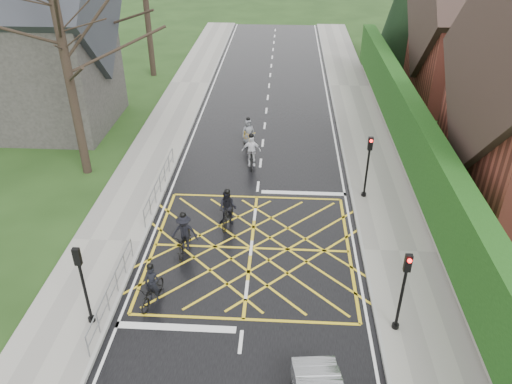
# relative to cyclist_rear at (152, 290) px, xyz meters

# --- Properties ---
(ground) EXTENTS (120.00, 120.00, 0.00)m
(ground) POSITION_rel_cyclist_rear_xyz_m (3.28, 3.29, -0.54)
(ground) COLOR black
(ground) RESTS_ON ground
(road) EXTENTS (9.00, 80.00, 0.01)m
(road) POSITION_rel_cyclist_rear_xyz_m (3.28, 3.29, -0.53)
(road) COLOR black
(road) RESTS_ON ground
(sidewalk_right) EXTENTS (3.00, 80.00, 0.15)m
(sidewalk_right) POSITION_rel_cyclist_rear_xyz_m (9.28, 3.29, -0.46)
(sidewalk_right) COLOR gray
(sidewalk_right) RESTS_ON ground
(sidewalk_left) EXTENTS (3.00, 80.00, 0.15)m
(sidewalk_left) POSITION_rel_cyclist_rear_xyz_m (-2.72, 3.29, -0.46)
(sidewalk_left) COLOR gray
(sidewalk_left) RESTS_ON ground
(stone_wall) EXTENTS (0.50, 38.00, 0.70)m
(stone_wall) POSITION_rel_cyclist_rear_xyz_m (11.03, 9.29, -0.19)
(stone_wall) COLOR slate
(stone_wall) RESTS_ON ground
(hedge) EXTENTS (0.90, 38.00, 2.80)m
(hedge) POSITION_rel_cyclist_rear_xyz_m (11.03, 9.29, 1.56)
(hedge) COLOR black
(hedge) RESTS_ON stone_wall
(house_far) EXTENTS (9.80, 8.80, 10.30)m
(house_far) POSITION_rel_cyclist_rear_xyz_m (18.03, 21.29, 3.82)
(house_far) COLOR brown
(house_far) RESTS_ON ground
(conifer) EXTENTS (4.60, 4.60, 10.00)m
(conifer) POSITION_rel_cyclist_rear_xyz_m (14.03, 29.29, 4.46)
(conifer) COLOR black
(conifer) RESTS_ON ground
(church) EXTENTS (8.80, 7.80, 11.00)m
(church) POSITION_rel_cyclist_rear_xyz_m (-10.26, 15.29, 4.39)
(church) COLOR #2D2B28
(church) RESTS_ON ground
(tree_near) EXTENTS (9.24, 9.24, 11.44)m
(tree_near) POSITION_rel_cyclist_rear_xyz_m (-5.72, 9.29, 7.37)
(tree_near) COLOR black
(tree_near) RESTS_ON ground
(railing_south) EXTENTS (0.05, 5.04, 1.03)m
(railing_south) POSITION_rel_cyclist_rear_xyz_m (-1.37, -0.21, 0.24)
(railing_south) COLOR slate
(railing_south) RESTS_ON ground
(railing_north) EXTENTS (0.05, 6.04, 1.03)m
(railing_north) POSITION_rel_cyclist_rear_xyz_m (-1.37, 7.29, 0.25)
(railing_north) COLOR slate
(railing_north) RESTS_ON ground
(traffic_light_ne) EXTENTS (0.24, 0.31, 3.21)m
(traffic_light_ne) POSITION_rel_cyclist_rear_xyz_m (8.38, 7.48, 1.12)
(traffic_light_ne) COLOR black
(traffic_light_ne) RESTS_ON ground
(traffic_light_se) EXTENTS (0.24, 0.31, 3.21)m
(traffic_light_se) POSITION_rel_cyclist_rear_xyz_m (8.38, -0.92, 1.12)
(traffic_light_se) COLOR black
(traffic_light_se) RESTS_ON ground
(traffic_light_sw) EXTENTS (0.24, 0.31, 3.21)m
(traffic_light_sw) POSITION_rel_cyclist_rear_xyz_m (-1.82, -1.21, 1.12)
(traffic_light_sw) COLOR black
(traffic_light_sw) RESTS_ON ground
(cyclist_rear) EXTENTS (0.95, 1.79, 1.66)m
(cyclist_rear) POSITION_rel_cyclist_rear_xyz_m (0.00, 0.00, 0.00)
(cyclist_rear) COLOR black
(cyclist_rear) RESTS_ON ground
(cyclist_back) EXTENTS (0.88, 1.83, 1.78)m
(cyclist_back) POSITION_rel_cyclist_rear_xyz_m (2.15, 4.95, 0.14)
(cyclist_back) COLOR black
(cyclist_back) RESTS_ON ground
(cyclist_mid) EXTENTS (1.09, 1.88, 1.81)m
(cyclist_mid) POSITION_rel_cyclist_rear_xyz_m (0.59, 3.03, 0.12)
(cyclist_mid) COLOR black
(cyclist_mid) RESTS_ON ground
(cyclist_front) EXTENTS (1.03, 1.89, 1.86)m
(cyclist_front) POSITION_rel_cyclist_rear_xyz_m (2.79, 10.48, 0.15)
(cyclist_front) COLOR black
(cyclist_front) RESTS_ON ground
(cyclist_lead) EXTENTS (1.16, 1.77, 1.63)m
(cyclist_lead) POSITION_rel_cyclist_rear_xyz_m (2.44, 13.16, 0.03)
(cyclist_lead) COLOR gold
(cyclist_lead) RESTS_ON ground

